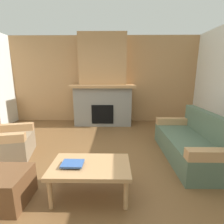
% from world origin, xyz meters
% --- Properties ---
extents(ground, '(9.00, 9.00, 0.00)m').
position_xyz_m(ground, '(0.00, 0.00, 0.00)').
color(ground, brown).
extents(wall_back_wood_panel, '(6.00, 0.12, 2.70)m').
position_xyz_m(wall_back_wood_panel, '(0.00, 3.00, 1.35)').
color(wall_back_wood_panel, '#A87A4C').
rests_on(wall_back_wood_panel, ground).
extents(fireplace, '(1.90, 0.82, 2.70)m').
position_xyz_m(fireplace, '(0.00, 2.62, 1.16)').
color(fireplace, gray).
rests_on(fireplace, ground).
extents(couch, '(0.84, 1.80, 0.85)m').
position_xyz_m(couch, '(1.81, 0.39, 0.29)').
color(couch, '#4C604C').
rests_on(couch, ground).
extents(armchair, '(0.92, 0.92, 0.85)m').
position_xyz_m(armchair, '(-1.69, 0.38, 0.29)').
color(armchair, '#847056').
rests_on(armchair, ground).
extents(coffee_table, '(1.00, 0.60, 0.43)m').
position_xyz_m(coffee_table, '(0.05, -0.63, 0.38)').
color(coffee_table, tan).
rests_on(coffee_table, ground).
extents(ottoman, '(0.52, 0.52, 0.40)m').
position_xyz_m(ottoman, '(-0.96, -0.79, 0.20)').
color(ottoman, brown).
rests_on(ottoman, ground).
extents(book_stack_near_edge, '(0.27, 0.20, 0.04)m').
position_xyz_m(book_stack_near_edge, '(-0.17, -0.66, 0.46)').
color(book_stack_near_edge, '#2D2D33').
rests_on(book_stack_near_edge, coffee_table).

